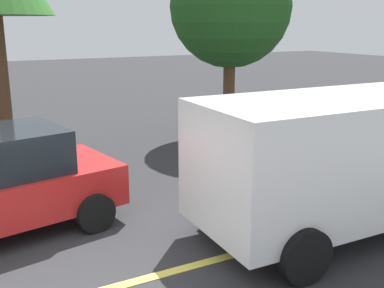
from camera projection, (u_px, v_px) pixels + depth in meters
name	position (u px, v px, depth m)	size (l,w,h in m)	color
lane_marking_centre	(271.00, 245.00, 6.99)	(28.00, 0.16, 0.01)	#E0D14C
white_van	(354.00, 153.00, 7.33)	(5.24, 2.36, 2.20)	white
tree_centre_verge	(231.00, 7.00, 12.67)	(3.37, 3.37, 5.43)	#513823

